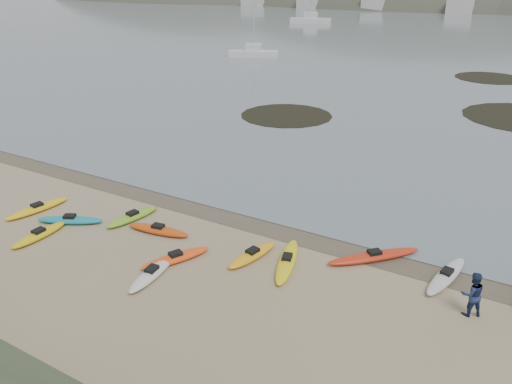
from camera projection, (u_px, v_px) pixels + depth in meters
The scene contains 6 objects.
ground at pixel (256, 219), 25.36m from camera, with size 600.00×600.00×0.00m, color tan.
wet_sand at pixel (253, 221), 25.12m from camera, with size 60.00×60.00×0.00m, color brown.
kayaks at pixel (194, 243), 22.76m from camera, with size 21.08×9.37×0.34m.
person_east at pixel (472, 294), 17.97m from camera, with size 0.85×0.67×1.76m, color navy.
kelp_mats at pixel (454, 104), 47.10m from camera, with size 27.37×34.76×0.04m.
moored_boats at pixel (466, 35), 93.06m from camera, with size 103.79×83.57×1.37m.
Camera 1 is at (11.37, -19.56, 11.53)m, focal length 35.00 mm.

